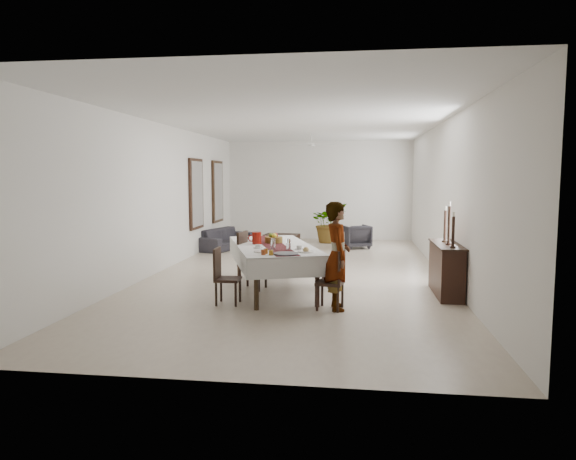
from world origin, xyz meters
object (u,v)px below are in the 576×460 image
at_px(sofa, 225,239).
at_px(sideboard_body, 446,270).
at_px(dining_table_top, 273,247).
at_px(woman, 337,256).
at_px(red_pitcher, 257,238).

bearing_deg(sofa, sideboard_body, -116.07).
xyz_separation_m(dining_table_top, sideboard_body, (3.04, 0.11, -0.36)).
distance_m(dining_table_top, woman, 1.63).
xyz_separation_m(woman, sideboard_body, (1.85, 1.24, -0.40)).
bearing_deg(sideboard_body, woman, -146.26).
xyz_separation_m(woman, sofa, (-3.41, 6.31, -0.55)).
bearing_deg(dining_table_top, sideboard_body, -16.95).
relative_size(sideboard_body, sofa, 0.73).
distance_m(sideboard_body, sofa, 7.31).
distance_m(dining_table_top, sofa, 5.66).
bearing_deg(sofa, woman, -133.74).
bearing_deg(red_pitcher, dining_table_top, -11.94).
bearing_deg(sofa, red_pitcher, -141.64).
bearing_deg(sideboard_body, red_pitcher, -179.26).
bearing_deg(sofa, dining_table_top, -138.88).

